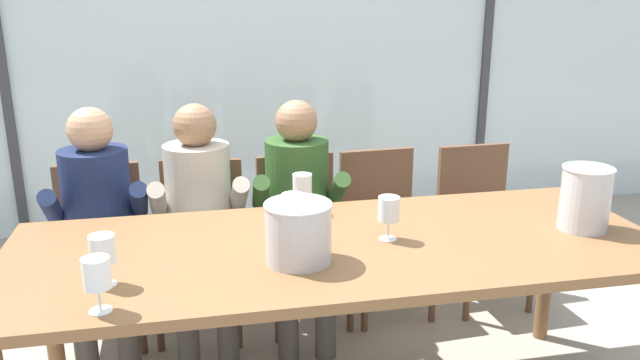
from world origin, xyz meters
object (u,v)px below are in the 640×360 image
(person_beige_jumper, at_px, (200,211))
(dining_table, at_px, (338,259))
(wine_glass_center_pour, at_px, (97,274))
(person_navy_polo, at_px, (98,217))
(wine_glass_by_left_taster, at_px, (103,252))
(wine_glass_by_right_taster, at_px, (302,186))
(chair_center, at_px, (300,226))
(person_olive_shirt, at_px, (299,204))
(ice_bucket_secondary, at_px, (585,197))
(wine_glass_spare_empty, at_px, (292,208))
(chair_right_of_center, at_px, (382,219))
(wine_glass_near_bucket, at_px, (389,211))
(chair_near_window_right, at_px, (479,212))
(chair_left_of_center, at_px, (202,233))
(ice_bucket_primary, at_px, (298,231))
(chair_near_curtain, at_px, (100,239))

(person_beige_jumper, bearing_deg, dining_table, -56.35)
(dining_table, bearing_deg, wine_glass_center_pour, -155.30)
(person_navy_polo, xyz_separation_m, wine_glass_by_left_taster, (0.15, -0.95, 0.21))
(wine_glass_center_pour, distance_m, wine_glass_by_right_taster, 1.07)
(chair_center, relative_size, person_olive_shirt, 0.73)
(ice_bucket_secondary, xyz_separation_m, wine_glass_spare_empty, (-1.17, 0.16, -0.02))
(chair_right_of_center, relative_size, person_olive_shirt, 0.73)
(person_navy_polo, bearing_deg, wine_glass_near_bucket, -38.41)
(dining_table, height_order, wine_glass_center_pour, wine_glass_center_pour)
(chair_near_window_right, xyz_separation_m, wine_glass_by_right_taster, (-1.11, -0.54, 0.39))
(dining_table, relative_size, chair_right_of_center, 2.90)
(person_navy_polo, bearing_deg, chair_left_of_center, 11.50)
(person_olive_shirt, bearing_deg, ice_bucket_primary, -96.02)
(wine_glass_by_left_taster, bearing_deg, ice_bucket_primary, 5.48)
(wine_glass_by_left_taster, height_order, wine_glass_center_pour, same)
(person_navy_polo, distance_m, wine_glass_by_left_taster, 0.99)
(dining_table, xyz_separation_m, chair_near_window_right, (1.03, 0.91, -0.19))
(chair_center, relative_size, chair_right_of_center, 1.00)
(chair_near_curtain, height_order, wine_glass_center_pour, wine_glass_center_pour)
(chair_center, xyz_separation_m, wine_glass_center_pour, (-0.83, -1.28, 0.39))
(person_beige_jumper, height_order, wine_glass_spare_empty, person_beige_jumper)
(chair_right_of_center, relative_size, ice_bucket_secondary, 3.32)
(chair_near_window_right, distance_m, ice_bucket_secondary, 1.04)
(person_olive_shirt, bearing_deg, wine_glass_by_left_taster, -126.48)
(person_olive_shirt, bearing_deg, dining_table, -84.24)
(dining_table, relative_size, wine_glass_near_bucket, 14.44)
(wine_glass_near_bucket, xyz_separation_m, wine_glass_by_right_taster, (-0.27, 0.38, 0.00))
(chair_left_of_center, height_order, wine_glass_spare_empty, wine_glass_spare_empty)
(chair_near_curtain, bearing_deg, person_olive_shirt, -10.14)
(chair_center, bearing_deg, wine_glass_spare_empty, -106.70)
(person_beige_jumper, bearing_deg, wine_glass_center_pour, -106.14)
(person_olive_shirt, relative_size, wine_glass_by_right_taster, 6.81)
(wine_glass_spare_empty, bearing_deg, wine_glass_by_left_taster, -155.56)
(wine_glass_by_left_taster, bearing_deg, person_navy_polo, 98.90)
(wine_glass_by_left_taster, relative_size, wine_glass_by_right_taster, 1.00)
(dining_table, distance_m, wine_glass_spare_empty, 0.27)
(chair_near_curtain, relative_size, chair_right_of_center, 1.00)
(person_beige_jumper, height_order, ice_bucket_primary, person_beige_jumper)
(wine_glass_near_bucket, relative_size, wine_glass_spare_empty, 1.00)
(wine_glass_by_left_taster, xyz_separation_m, wine_glass_near_bucket, (1.03, 0.19, 0.00))
(chair_left_of_center, bearing_deg, person_navy_polo, -155.05)
(person_olive_shirt, xyz_separation_m, wine_glass_center_pour, (-0.81, -1.14, 0.21))
(chair_right_of_center, bearing_deg, ice_bucket_primary, -124.78)
(chair_right_of_center, relative_size, wine_glass_by_right_taster, 4.97)
(chair_right_of_center, xyz_separation_m, wine_glass_spare_empty, (-0.63, -0.81, 0.38))
(wine_glass_center_pour, bearing_deg, wine_glass_near_bucket, 20.13)
(dining_table, height_order, wine_glass_by_right_taster, wine_glass_by_right_taster)
(person_olive_shirt, distance_m, wine_glass_near_bucket, 0.82)
(person_beige_jumper, distance_m, wine_glass_by_right_taster, 0.62)
(chair_right_of_center, height_order, person_navy_polo, person_navy_polo)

